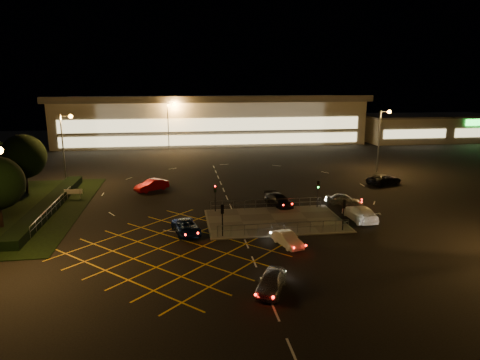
{
  "coord_description": "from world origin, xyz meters",
  "views": [
    {
      "loc": [
        -7.84,
        -44.39,
        14.66
      ],
      "look_at": [
        -0.14,
        9.09,
        2.0
      ],
      "focal_mm": 32.0,
      "sensor_mm": 36.0,
      "label": 1
    }
  ],
  "objects": [
    {
      "name": "streetlight_ne",
      "position": [
        24.44,
        20.0,
        6.56
      ],
      "size": [
        1.78,
        0.56,
        10.03
      ],
      "color": "slate",
      "rests_on": "ground"
    },
    {
      "name": "tree_c",
      "position": [
        -28.0,
        14.0,
        4.95
      ],
      "size": [
        5.76,
        5.76,
        7.84
      ],
      "color": "black",
      "rests_on": "ground"
    },
    {
      "name": "car_far_dkgrey",
      "position": [
        3.74,
        3.59,
        0.69
      ],
      "size": [
        3.19,
        5.09,
        1.37
      ],
      "primitive_type": "imported",
      "rotation": [
        0.0,
        0.0,
        0.29
      ],
      "color": "black",
      "rests_on": "ground"
    },
    {
      "name": "car_east_grey",
      "position": [
        21.23,
        11.91,
        0.74
      ],
      "size": [
        5.82,
        4.14,
        1.47
      ],
      "primitive_type": "imported",
      "rotation": [
        0.0,
        0.0,
        1.93
      ],
      "color": "black",
      "rests_on": "ground"
    },
    {
      "name": "grass_verge",
      "position": [
        -28.0,
        6.0,
        0.04
      ],
      "size": [
        18.0,
        30.0,
        0.08
      ],
      "primitive_type": "cube",
      "color": "black",
      "rests_on": "ground"
    },
    {
      "name": "streetlight_far_right",
      "position": [
        30.44,
        50.0,
        6.56
      ],
      "size": [
        1.78,
        0.56,
        10.03
      ],
      "color": "slate",
      "rests_on": "ground"
    },
    {
      "name": "signal_nw",
      "position": [
        -4.0,
        1.99,
        2.37
      ],
      "size": [
        0.28,
        0.3,
        3.15
      ],
      "color": "black",
      "rests_on": "pedestrian_island"
    },
    {
      "name": "car_left_blue",
      "position": [
        -7.41,
        -4.52,
        0.65
      ],
      "size": [
        3.14,
        5.06,
        1.31
      ],
      "primitive_type": "imported",
      "rotation": [
        0.0,
        0.0,
        0.22
      ],
      "color": "#0C1E4A",
      "rests_on": "ground"
    },
    {
      "name": "ground",
      "position": [
        0.0,
        0.0,
        0.0
      ],
      "size": [
        180.0,
        180.0,
        0.0
      ],
      "primitive_type": "plane",
      "color": "black",
      "rests_on": "ground"
    },
    {
      "name": "supermarket",
      "position": [
        0.0,
        61.95,
        5.31
      ],
      "size": [
        72.0,
        26.5,
        10.5
      ],
      "color": "beige",
      "rests_on": "ground"
    },
    {
      "name": "car_approach_white",
      "position": [
        11.09,
        -2.98,
        0.79
      ],
      "size": [
        2.46,
        5.54,
        1.58
      ],
      "primitive_type": "imported",
      "rotation": [
        0.0,
        0.0,
        3.19
      ],
      "color": "silver",
      "rests_on": "ground"
    },
    {
      "name": "car_right_silver",
      "position": [
        11.5,
        2.68,
        0.69
      ],
      "size": [
        4.38,
        3.16,
        1.39
      ],
      "primitive_type": "imported",
      "rotation": [
        0.0,
        0.0,
        1.15
      ],
      "color": "#B2B4BA",
      "rests_on": "ground"
    },
    {
      "name": "signal_se",
      "position": [
        8.0,
        -5.99,
        2.37
      ],
      "size": [
        0.28,
        0.3,
        3.15
      ],
      "rotation": [
        0.0,
        0.0,
        3.14
      ],
      "color": "black",
      "rests_on": "pedestrian_island"
    },
    {
      "name": "signal_ne",
      "position": [
        8.0,
        1.99,
        2.37
      ],
      "size": [
        0.28,
        0.3,
        3.15
      ],
      "color": "black",
      "rests_on": "pedestrian_island"
    },
    {
      "name": "streetlight_nw",
      "position": [
        -23.56,
        18.0,
        6.56
      ],
      "size": [
        1.78,
        0.56,
        10.03
      ],
      "color": "slate",
      "rests_on": "ground"
    },
    {
      "name": "retail_unit_a",
      "position": [
        46.0,
        53.97,
        3.21
      ],
      "size": [
        18.8,
        14.8,
        6.35
      ],
      "color": "beige",
      "rests_on": "ground"
    },
    {
      "name": "pedestrian_island",
      "position": [
        2.0,
        -2.0,
        0.06
      ],
      "size": [
        14.0,
        9.0,
        0.12
      ],
      "primitive_type": "cube",
      "color": "#4C4944",
      "rests_on": "ground"
    },
    {
      "name": "hedge",
      "position": [
        -23.0,
        6.0,
        0.5
      ],
      "size": [
        2.0,
        26.0,
        1.0
      ],
      "primitive_type": "cube",
      "color": "black",
      "rests_on": "ground"
    },
    {
      "name": "car_circ_red",
      "position": [
        -11.7,
        12.95,
        0.77
      ],
      "size": [
        4.76,
        4.06,
        1.54
      ],
      "primitive_type": "imported",
      "rotation": [
        0.0,
        0.0,
        5.34
      ],
      "color": "maroon",
      "rests_on": "ground"
    },
    {
      "name": "car_near_silver",
      "position": [
        -1.69,
        -17.13,
        0.71
      ],
      "size": [
        3.28,
        4.51,
        1.43
      ],
      "primitive_type": "imported",
      "rotation": [
        0.0,
        0.0,
        5.85
      ],
      "color": "silver",
      "rests_on": "ground"
    },
    {
      "name": "car_queue_white",
      "position": [
        1.59,
        -9.0,
        0.63
      ],
      "size": [
        2.33,
        4.02,
        1.25
      ],
      "primitive_type": "imported",
      "rotation": [
        0.0,
        0.0,
        0.28
      ],
      "color": "white",
      "rests_on": "ground"
    },
    {
      "name": "streetlight_far_left",
      "position": [
        -9.56,
        48.0,
        6.56
      ],
      "size": [
        1.78,
        0.56,
        10.03
      ],
      "color": "slate",
      "rests_on": "ground"
    },
    {
      "name": "signal_sw",
      "position": [
        -4.0,
        -5.99,
        2.37
      ],
      "size": [
        0.28,
        0.3,
        3.15
      ],
      "rotation": [
        0.0,
        0.0,
        3.14
      ],
      "color": "black",
      "rests_on": "pedestrian_island"
    },
    {
      "name": "retail_unit_b",
      "position": [
        62.0,
        53.96,
        3.22
      ],
      "size": [
        14.8,
        14.8,
        6.35
      ],
      "color": "beige",
      "rests_on": "ground"
    }
  ]
}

